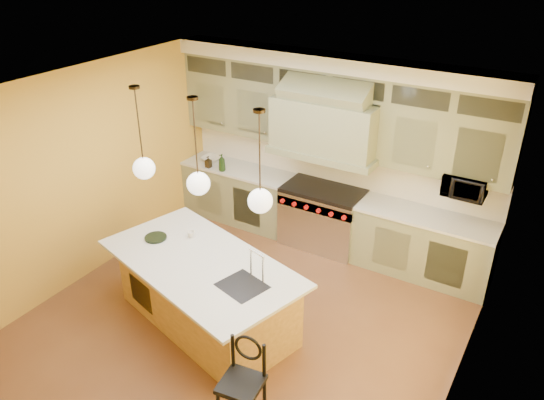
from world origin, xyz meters
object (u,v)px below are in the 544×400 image
Objects in this scene: counter_stool at (243,384)px; microwave at (465,186)px; range at (322,216)px; kitchen_island at (206,291)px.

microwave reaches higher than counter_stool.
range is 1.10× the size of counter_stool.
counter_stool is at bearing -75.69° from range.
microwave reaches higher than range.
microwave is (2.35, 2.50, 0.98)m from kitchen_island.
range is 2.21× the size of microwave.
microwave is (1.05, 3.62, 0.83)m from counter_stool.
kitchen_island is 2.54× the size of counter_stool.
counter_stool is 3.86m from microwave.
counter_stool is (0.90, -3.51, 0.13)m from range.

